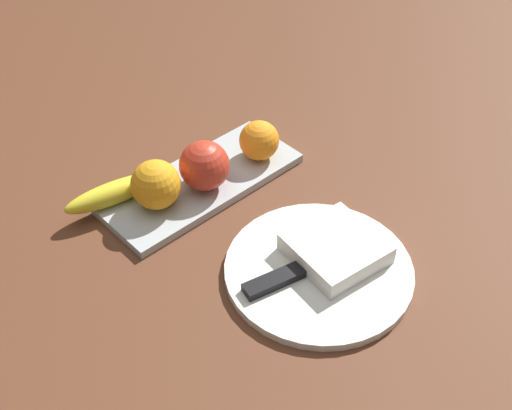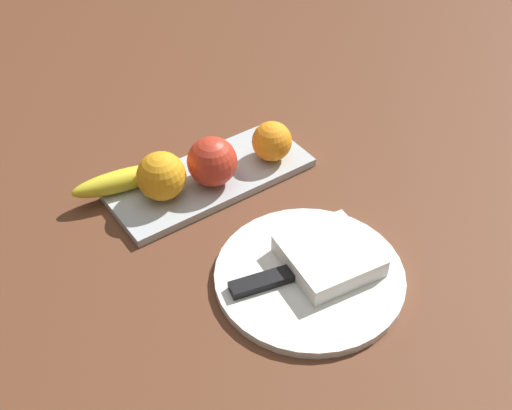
% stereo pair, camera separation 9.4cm
% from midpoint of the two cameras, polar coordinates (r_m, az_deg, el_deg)
% --- Properties ---
extents(ground_plane, '(2.40, 2.40, 0.00)m').
position_cam_midpoint_polar(ground_plane, '(1.06, -9.32, 1.61)').
color(ground_plane, brown).
extents(fruit_tray, '(0.33, 0.13, 0.01)m').
position_cam_midpoint_polar(fruit_tray, '(1.05, -7.31, 1.80)').
color(fruit_tray, '#B2BCC1').
rests_on(fruit_tray, ground_plane).
extents(apple, '(0.08, 0.08, 0.08)m').
position_cam_midpoint_polar(apple, '(1.01, -7.18, 3.29)').
color(apple, red).
rests_on(apple, fruit_tray).
extents(banana, '(0.16, 0.06, 0.03)m').
position_cam_midpoint_polar(banana, '(1.02, -14.84, 0.90)').
color(banana, yellow).
rests_on(banana, fruit_tray).
extents(orange_near_apple, '(0.07, 0.07, 0.07)m').
position_cam_midpoint_polar(orange_near_apple, '(0.99, -11.40, 1.62)').
color(orange_near_apple, orange).
rests_on(orange_near_apple, fruit_tray).
extents(orange_near_banana, '(0.06, 0.06, 0.06)m').
position_cam_midpoint_polar(orange_near_banana, '(1.06, -2.29, 5.49)').
color(orange_near_banana, orange).
rests_on(orange_near_banana, fruit_tray).
extents(dinner_plate, '(0.26, 0.26, 0.01)m').
position_cam_midpoint_polar(dinner_plate, '(0.91, 2.46, -5.81)').
color(dinner_plate, white).
rests_on(dinner_plate, ground_plane).
extents(folded_napkin, '(0.13, 0.13, 0.03)m').
position_cam_midpoint_polar(folded_napkin, '(0.91, 3.95, -3.91)').
color(folded_napkin, white).
rests_on(folded_napkin, dinner_plate).
extents(knife, '(0.18, 0.06, 0.01)m').
position_cam_midpoint_polar(knife, '(0.88, -0.55, -6.37)').
color(knife, silver).
rests_on(knife, dinner_plate).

